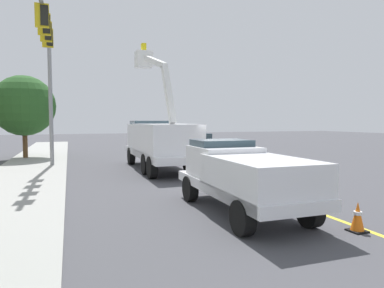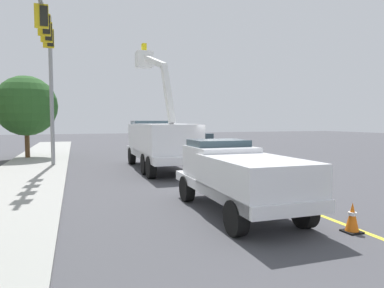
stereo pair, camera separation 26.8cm
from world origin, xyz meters
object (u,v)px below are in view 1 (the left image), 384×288
at_px(utility_bucket_truck, 159,140).
at_px(traffic_cone_mid_rear, 204,163).
at_px(traffic_cone_trailing, 176,156).
at_px(traffic_cone_leading, 358,217).
at_px(service_pickup_truck, 242,175).
at_px(traffic_cone_mid_front, 243,178).
at_px(traffic_signal_mast, 48,55).
at_px(passing_minivan, 195,142).

height_order(utility_bucket_truck, traffic_cone_mid_rear, utility_bucket_truck).
relative_size(traffic_cone_mid_rear, traffic_cone_trailing, 1.14).
bearing_deg(utility_bucket_truck, traffic_cone_trailing, -32.37).
bearing_deg(traffic_cone_mid_rear, utility_bucket_truck, 57.09).
height_order(utility_bucket_truck, traffic_cone_leading, utility_bucket_truck).
height_order(utility_bucket_truck, service_pickup_truck, utility_bucket_truck).
distance_m(traffic_cone_mid_front, traffic_signal_mast, 11.96).
bearing_deg(service_pickup_truck, traffic_cone_trailing, -10.09).
height_order(service_pickup_truck, traffic_cone_mid_rear, service_pickup_truck).
bearing_deg(traffic_cone_mid_front, passing_minivan, -14.48).
bearing_deg(traffic_cone_trailing, passing_minivan, -34.30).
xyz_separation_m(service_pickup_truck, traffic_signal_mast, (10.86, 5.37, 4.97)).
distance_m(service_pickup_truck, traffic_cone_leading, 3.16).
distance_m(traffic_cone_mid_rear, traffic_signal_mast, 9.90).
relative_size(utility_bucket_truck, traffic_cone_mid_rear, 9.48).
relative_size(passing_minivan, traffic_cone_leading, 6.62).
bearing_deg(traffic_cone_leading, passing_minivan, -10.73).
xyz_separation_m(traffic_cone_leading, traffic_cone_mid_front, (5.69, -0.07, 0.06)).
height_order(utility_bucket_truck, traffic_cone_mid_front, utility_bucket_truck).
bearing_deg(passing_minivan, service_pickup_truck, 162.55).
relative_size(service_pickup_truck, traffic_cone_mid_rear, 6.48).
bearing_deg(traffic_cone_trailing, service_pickup_truck, 169.91).
relative_size(traffic_cone_leading, traffic_cone_mid_rear, 0.84).
distance_m(utility_bucket_truck, service_pickup_truck, 9.74).
bearing_deg(utility_bucket_truck, traffic_cone_mid_front, -166.58).
distance_m(passing_minivan, traffic_cone_leading, 20.69).
relative_size(utility_bucket_truck, traffic_cone_trailing, 10.77).
height_order(traffic_cone_leading, traffic_signal_mast, traffic_signal_mast).
bearing_deg(utility_bucket_truck, passing_minivan, -33.53).
distance_m(passing_minivan, traffic_cone_trailing, 5.85).
relative_size(passing_minivan, traffic_cone_mid_front, 5.64).
xyz_separation_m(utility_bucket_truck, traffic_signal_mast, (1.14, 5.61, 4.47)).
bearing_deg(traffic_cone_mid_rear, service_pickup_truck, 164.27).
bearing_deg(traffic_signal_mast, traffic_cone_trailing, -74.60).
height_order(traffic_cone_mid_front, traffic_cone_trailing, traffic_cone_mid_front).
xyz_separation_m(utility_bucket_truck, traffic_cone_mid_rear, (-1.36, -2.11, -1.19)).
bearing_deg(traffic_signal_mast, traffic_cone_mid_front, -137.03).
distance_m(traffic_cone_mid_rear, traffic_cone_trailing, 4.62).
height_order(utility_bucket_truck, passing_minivan, utility_bucket_truck).
bearing_deg(utility_bucket_truck, traffic_signal_mast, 78.49).
bearing_deg(utility_bucket_truck, service_pickup_truck, 178.56).
bearing_deg(traffic_cone_leading, traffic_cone_mid_rear, -3.22).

